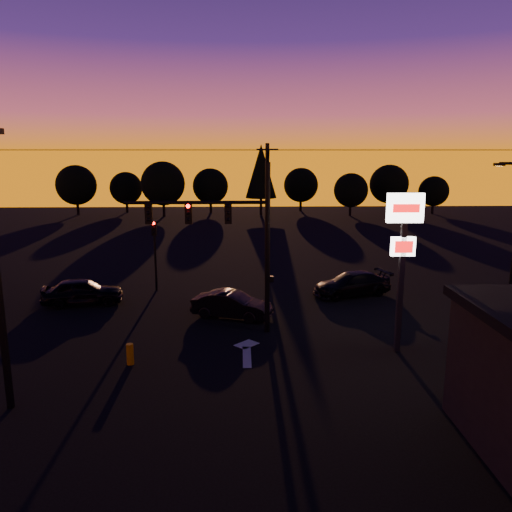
{
  "coord_description": "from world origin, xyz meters",
  "views": [
    {
      "loc": [
        0.29,
        -18.63,
        8.44
      ],
      "look_at": [
        1.0,
        5.0,
        3.5
      ],
      "focal_mm": 35.0,
      "sensor_mm": 36.0,
      "label": 1
    }
  ],
  "objects_px": {
    "secondary_signal": "(155,245)",
    "car_mid": "(232,305)",
    "bollard": "(130,354)",
    "car_right": "(352,284)",
    "car_left": "(83,291)",
    "pylon_sign": "(403,239)",
    "traffic_signal_mast": "(233,230)"
  },
  "relations": [
    {
      "from": "secondary_signal",
      "to": "car_mid",
      "type": "xyz_separation_m",
      "value": [
        4.78,
        -5.32,
        -2.18
      ]
    },
    {
      "from": "bollard",
      "to": "car_right",
      "type": "bearing_deg",
      "value": 40.92
    },
    {
      "from": "car_mid",
      "to": "car_right",
      "type": "bearing_deg",
      "value": -42.09
    },
    {
      "from": "car_left",
      "to": "bollard",
      "type": "bearing_deg",
      "value": -161.98
    },
    {
      "from": "car_left",
      "to": "car_mid",
      "type": "xyz_separation_m",
      "value": [
        8.45,
        -2.56,
        -0.07
      ]
    },
    {
      "from": "pylon_sign",
      "to": "car_right",
      "type": "distance_m",
      "value": 9.56
    },
    {
      "from": "bollard",
      "to": "car_left",
      "type": "xyz_separation_m",
      "value": [
        -4.43,
        8.3,
        0.32
      ]
    },
    {
      "from": "traffic_signal_mast",
      "to": "pylon_sign",
      "type": "bearing_deg",
      "value": -19.36
    },
    {
      "from": "secondary_signal",
      "to": "car_mid",
      "type": "relative_size",
      "value": 1.05
    },
    {
      "from": "traffic_signal_mast",
      "to": "secondary_signal",
      "type": "relative_size",
      "value": 1.97
    },
    {
      "from": "car_mid",
      "to": "car_right",
      "type": "height_order",
      "value": "car_right"
    },
    {
      "from": "pylon_sign",
      "to": "car_right",
      "type": "bearing_deg",
      "value": 90.61
    },
    {
      "from": "car_left",
      "to": "car_right",
      "type": "xyz_separation_m",
      "value": [
        15.58,
        1.36,
        -0.05
      ]
    },
    {
      "from": "pylon_sign",
      "to": "car_left",
      "type": "bearing_deg",
      "value": 155.25
    },
    {
      "from": "car_left",
      "to": "car_mid",
      "type": "bearing_deg",
      "value": -116.92
    },
    {
      "from": "secondary_signal",
      "to": "car_mid",
      "type": "distance_m",
      "value": 7.48
    },
    {
      "from": "pylon_sign",
      "to": "car_mid",
      "type": "xyz_separation_m",
      "value": [
        -7.22,
        4.67,
        -4.23
      ]
    },
    {
      "from": "traffic_signal_mast",
      "to": "secondary_signal",
      "type": "height_order",
      "value": "traffic_signal_mast"
    },
    {
      "from": "secondary_signal",
      "to": "car_left",
      "type": "bearing_deg",
      "value": -143.0
    },
    {
      "from": "pylon_sign",
      "to": "car_left",
      "type": "distance_m",
      "value": 17.75
    },
    {
      "from": "secondary_signal",
      "to": "bollard",
      "type": "xyz_separation_m",
      "value": [
        0.77,
        -11.07,
        -2.43
      ]
    },
    {
      "from": "car_left",
      "to": "car_right",
      "type": "distance_m",
      "value": 15.64
    },
    {
      "from": "traffic_signal_mast",
      "to": "bollard",
      "type": "relative_size",
      "value": 9.92
    },
    {
      "from": "traffic_signal_mast",
      "to": "car_left",
      "type": "xyz_separation_m",
      "value": [
        -8.57,
        4.73,
        -4.19
      ]
    },
    {
      "from": "traffic_signal_mast",
      "to": "secondary_signal",
      "type": "xyz_separation_m",
      "value": [
        -4.9,
        7.49,
        -2.07
      ]
    },
    {
      "from": "bollard",
      "to": "pylon_sign",
      "type": "bearing_deg",
      "value": 5.49
    },
    {
      "from": "car_left",
      "to": "car_mid",
      "type": "height_order",
      "value": "car_left"
    },
    {
      "from": "traffic_signal_mast",
      "to": "car_mid",
      "type": "xyz_separation_m",
      "value": [
        -0.12,
        2.17,
        -4.26
      ]
    },
    {
      "from": "pylon_sign",
      "to": "car_right",
      "type": "xyz_separation_m",
      "value": [
        -0.09,
        8.58,
        -4.22
      ]
    },
    {
      "from": "pylon_sign",
      "to": "bollard",
      "type": "relative_size",
      "value": 7.86
    },
    {
      "from": "car_right",
      "to": "bollard",
      "type": "bearing_deg",
      "value": -67.78
    },
    {
      "from": "car_right",
      "to": "pylon_sign",
      "type": "bearing_deg",
      "value": -18.1
    }
  ]
}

